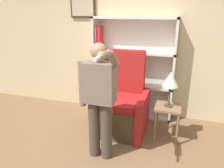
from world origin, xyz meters
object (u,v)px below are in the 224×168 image
object	(u,v)px
bookcase	(127,69)
person_standing	(99,97)
side_table	(168,113)
armchair	(123,107)
table_lamp	(171,80)

from	to	relation	value
bookcase	person_standing	size ratio (longest dim) A/B	1.17
bookcase	side_table	world-z (taller)	bookcase
armchair	person_standing	distance (m)	0.95
bookcase	armchair	distance (m)	0.80
person_standing	side_table	distance (m)	1.21
side_table	table_lamp	bearing A→B (deg)	33.69
armchair	person_standing	xyz separation A→B (m)	(-0.10, -0.81, 0.49)
bookcase	person_standing	xyz separation A→B (m)	(-0.00, -1.43, -0.00)
bookcase	person_standing	world-z (taller)	bookcase
bookcase	side_table	distance (m)	1.18
armchair	person_standing	world-z (taller)	person_standing
armchair	side_table	bearing A→B (deg)	-5.49
armchair	table_lamp	distance (m)	0.93
bookcase	side_table	size ratio (longest dim) A/B	3.32
side_table	bookcase	bearing A→B (deg)	140.44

